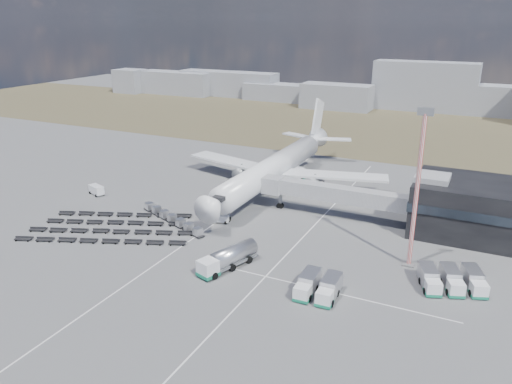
% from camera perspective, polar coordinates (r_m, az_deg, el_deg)
% --- Properties ---
extents(ground, '(420.00, 420.00, 0.00)m').
position_cam_1_polar(ground, '(92.46, -5.85, -5.32)').
color(ground, '#565659').
rests_on(ground, ground).
extents(grass_strip, '(420.00, 90.00, 0.01)m').
position_cam_1_polar(grass_strip, '(190.47, 11.83, 7.30)').
color(grass_strip, '#49412C').
rests_on(grass_strip, ground).
extents(lane_markings, '(47.12, 110.00, 0.01)m').
position_cam_1_polar(lane_markings, '(90.55, 0.46, -5.76)').
color(lane_markings, silver).
rests_on(lane_markings, ground).
extents(terminal, '(30.40, 16.40, 11.00)m').
position_cam_1_polar(terminal, '(100.68, 25.97, -1.94)').
color(terminal, black).
rests_on(terminal, ground).
extents(jet_bridge, '(30.30, 3.80, 7.05)m').
position_cam_1_polar(jet_bridge, '(101.62, 7.84, -0.01)').
color(jet_bridge, '#939399').
rests_on(jet_bridge, ground).
extents(airliner, '(51.59, 64.53, 17.62)m').
position_cam_1_polar(airliner, '(117.55, 2.33, 2.96)').
color(airliner, white).
rests_on(airliner, ground).
extents(skyline, '(275.58, 26.12, 20.64)m').
position_cam_1_polar(skyline, '(227.74, 15.62, 10.72)').
color(skyline, gray).
rests_on(skyline, ground).
extents(fuel_tanker, '(6.16, 11.43, 3.59)m').
position_cam_1_polar(fuel_tanker, '(81.08, -3.25, -7.55)').
color(fuel_tanker, white).
rests_on(fuel_tanker, ground).
extents(pushback_tug, '(3.99, 3.04, 1.56)m').
position_cam_1_polar(pushback_tug, '(99.05, -4.10, -3.04)').
color(pushback_tug, white).
rests_on(pushback_tug, ground).
extents(utility_van, '(4.48, 3.13, 2.20)m').
position_cam_1_polar(utility_van, '(119.54, -17.77, 0.20)').
color(utility_van, white).
rests_on(utility_van, ground).
extents(catering_truck, '(5.00, 7.11, 3.02)m').
position_cam_1_polar(catering_truck, '(122.79, 4.17, 1.82)').
color(catering_truck, white).
rests_on(catering_truck, ground).
extents(service_trucks_near, '(5.78, 6.85, 2.70)m').
position_cam_1_polar(service_trucks_near, '(74.27, 7.13, -10.67)').
color(service_trucks_near, white).
rests_on(service_trucks_near, ground).
extents(service_trucks_far, '(10.55, 9.32, 2.67)m').
position_cam_1_polar(service_trucks_far, '(80.95, 21.46, -9.31)').
color(service_trucks_far, white).
rests_on(service_trucks_far, ground).
extents(uld_row, '(19.03, 9.11, 1.55)m').
position_cam_1_polar(uld_row, '(99.88, -9.57, -2.99)').
color(uld_row, black).
rests_on(uld_row, ground).
extents(baggage_dollies, '(33.67, 24.87, 0.73)m').
position_cam_1_polar(baggage_dollies, '(100.02, -16.22, -3.84)').
color(baggage_dollies, black).
rests_on(baggage_dollies, ground).
extents(floodlight_mast, '(2.41, 2.00, 25.90)m').
position_cam_1_polar(floodlight_mast, '(81.52, 17.91, 0.18)').
color(floodlight_mast, red).
rests_on(floodlight_mast, ground).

